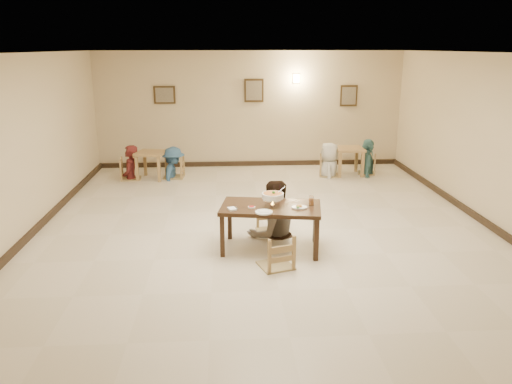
{
  "coord_description": "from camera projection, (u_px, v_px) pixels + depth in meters",
  "views": [
    {
      "loc": [
        -0.68,
        -8.14,
        3.09
      ],
      "look_at": [
        -0.18,
        -0.3,
        0.8
      ],
      "focal_mm": 35.0,
      "sensor_mm": 36.0,
      "label": 1
    }
  ],
  "objects": [
    {
      "name": "curry_warmer",
      "position": [
        273.0,
        196.0,
        7.63
      ],
      "size": [
        0.38,
        0.34,
        0.3
      ],
      "color": "silver",
      "rests_on": "main_table"
    },
    {
      "name": "bg_diner_d",
      "position": [
        369.0,
        139.0,
        12.39
      ],
      "size": [
        0.65,
        1.1,
        1.76
      ],
      "primitive_type": "imported",
      "rotation": [
        0.0,
        0.0,
        1.35
      ],
      "color": "teal",
      "rests_on": "floor"
    },
    {
      "name": "fried_plate",
      "position": [
        299.0,
        207.0,
        7.62
      ],
      "size": [
        0.24,
        0.24,
        0.05
      ],
      "color": "white",
      "rests_on": "main_table"
    },
    {
      "name": "chili_dish",
      "position": [
        252.0,
        207.0,
        7.63
      ],
      "size": [
        0.11,
        0.11,
        0.02
      ],
      "color": "white",
      "rests_on": "main_table"
    },
    {
      "name": "baseboard_left",
      "position": [
        32.0,
        233.0,
        8.44
      ],
      "size": [
        0.06,
        10.0,
        0.12
      ],
      "primitive_type": "cube",
      "color": "black",
      "rests_on": "floor"
    },
    {
      "name": "main_table",
      "position": [
        271.0,
        211.0,
        7.75
      ],
      "size": [
        1.66,
        1.1,
        0.72
      ],
      "rotation": [
        0.0,
        0.0,
        -0.16
      ],
      "color": "#341F10",
      "rests_on": "floor"
    },
    {
      "name": "wall_right",
      "position": [
        498.0,
        143.0,
        8.53
      ],
      "size": [
        0.0,
        10.0,
        10.0
      ],
      "primitive_type": "plane",
      "rotation": [
        1.57,
        0.0,
        -1.57
      ],
      "color": "beige",
      "rests_on": "floor"
    },
    {
      "name": "baseboard_back",
      "position": [
        250.0,
        163.0,
        13.45
      ],
      "size": [
        8.0,
        0.06,
        0.12
      ],
      "primitive_type": "cube",
      "color": "black",
      "rests_on": "floor"
    },
    {
      "name": "picture_c",
      "position": [
        349.0,
        96.0,
        13.09
      ],
      "size": [
        0.45,
        0.04,
        0.55
      ],
      "color": "#342512",
      "rests_on": "wall_back"
    },
    {
      "name": "picture_b",
      "position": [
        254.0,
        90.0,
        12.9
      ],
      "size": [
        0.5,
        0.04,
        0.6
      ],
      "color": "#342512",
      "rests_on": "wall_back"
    },
    {
      "name": "main_diner",
      "position": [
        273.0,
        181.0,
        8.3
      ],
      "size": [
        1.11,
        0.98,
        1.9
      ],
      "primitive_type": "imported",
      "rotation": [
        0.0,
        0.0,
        3.48
      ],
      "color": "gray",
      "rests_on": "floor"
    },
    {
      "name": "bg_chair_rr",
      "position": [
        367.0,
        156.0,
        12.51
      ],
      "size": [
        0.42,
        0.42,
        0.9
      ],
      "rotation": [
        0.0,
        0.0,
        -1.87
      ],
      "color": "tan",
      "rests_on": "floor"
    },
    {
      "name": "floor",
      "position": [
        265.0,
        231.0,
        8.71
      ],
      "size": [
        10.0,
        10.0,
        0.0
      ],
      "primitive_type": "plane",
      "color": "beige",
      "rests_on": "ground"
    },
    {
      "name": "bg_diner_a",
      "position": [
        129.0,
        145.0,
        11.87
      ],
      "size": [
        0.43,
        0.63,
        1.66
      ],
      "primitive_type": "imported",
      "rotation": [
        0.0,
        0.0,
        4.66
      ],
      "color": "#54191A",
      "rests_on": "floor"
    },
    {
      "name": "drink_glass",
      "position": [
        311.0,
        201.0,
        7.74
      ],
      "size": [
        0.08,
        0.08,
        0.15
      ],
      "color": "white",
      "rests_on": "main_table"
    },
    {
      "name": "bg_table_right",
      "position": [
        349.0,
        153.0,
        12.38
      ],
      "size": [
        0.7,
        0.7,
        0.69
      ],
      "rotation": [
        0.0,
        0.0,
        0.02
      ],
      "color": "#A88350",
      "rests_on": "floor"
    },
    {
      "name": "rice_plate_near",
      "position": [
        264.0,
        212.0,
        7.4
      ],
      "size": [
        0.26,
        0.26,
        0.06
      ],
      "color": "white",
      "rests_on": "main_table"
    },
    {
      "name": "chair_far",
      "position": [
        271.0,
        206.0,
        8.51
      ],
      "size": [
        0.45,
        0.45,
        0.97
      ],
      "rotation": [
        0.0,
        0.0,
        0.09
      ],
      "color": "tan",
      "rests_on": "floor"
    },
    {
      "name": "chair_near",
      "position": [
        276.0,
        235.0,
        7.17
      ],
      "size": [
        0.46,
        0.46,
        0.98
      ],
      "rotation": [
        0.0,
        0.0,
        3.45
      ],
      "color": "tan",
      "rests_on": "floor"
    },
    {
      "name": "bg_diner_c",
      "position": [
        330.0,
        143.0,
        12.2
      ],
      "size": [
        0.64,
        0.88,
        1.66
      ],
      "primitive_type": "imported",
      "rotation": [
        0.0,
        0.0,
        4.57
      ],
      "color": "silver",
      "rests_on": "floor"
    },
    {
      "name": "bg_chair_ll",
      "position": [
        130.0,
        159.0,
        11.96
      ],
      "size": [
        0.46,
        0.46,
        0.99
      ],
      "rotation": [
        0.0,
        0.0,
        1.68
      ],
      "color": "tan",
      "rests_on": "floor"
    },
    {
      "name": "baseboard_right",
      "position": [
        486.0,
        223.0,
        8.93
      ],
      "size": [
        0.06,
        10.0,
        0.12
      ],
      "primitive_type": "cube",
      "color": "black",
      "rests_on": "floor"
    },
    {
      "name": "wall_left",
      "position": [
        19.0,
        149.0,
        8.04
      ],
      "size": [
        0.0,
        10.0,
        10.0
      ],
      "primitive_type": "plane",
      "rotation": [
        1.57,
        0.0,
        1.57
      ],
      "color": "beige",
      "rests_on": "floor"
    },
    {
      "name": "wall_front",
      "position": [
        325.0,
        283.0,
        3.49
      ],
      "size": [
        10.0,
        0.0,
        10.0
      ],
      "primitive_type": "plane",
      "rotation": [
        -1.57,
        0.0,
        0.0
      ],
      "color": "beige",
      "rests_on": "floor"
    },
    {
      "name": "napkin_cutlery",
      "position": [
        232.0,
        209.0,
        7.54
      ],
      "size": [
        0.17,
        0.23,
        0.03
      ],
      "color": "white",
      "rests_on": "main_table"
    },
    {
      "name": "bg_diner_b",
      "position": [
        173.0,
        147.0,
        12.03
      ],
      "size": [
        0.67,
        1.04,
        1.53
      ],
      "primitive_type": "imported",
      "rotation": [
        0.0,
        0.0,
        1.46
      ],
      "color": "teal",
      "rests_on": "floor"
    },
    {
      "name": "picture_a",
      "position": [
        165.0,
        95.0,
        12.78
      ],
      "size": [
        0.55,
        0.04,
        0.45
      ],
      "color": "#342512",
      "rests_on": "wall_back"
    },
    {
      "name": "wall_back",
      "position": [
        250.0,
        110.0,
        13.07
      ],
      "size": [
        10.0,
        0.0,
        10.0
      ],
      "primitive_type": "plane",
      "rotation": [
        1.57,
        0.0,
        0.0
      ],
      "color": "beige",
      "rests_on": "floor"
    },
    {
      "name": "ceiling",
      "position": [
        266.0,
        53.0,
        7.86
      ],
      "size": [
        10.0,
        10.0,
        0.0
      ],
      "primitive_type": "plane",
      "color": "white",
      "rests_on": "wall_back"
    },
    {
      "name": "bg_table_left",
      "position": [
        151.0,
        157.0,
        12.0
      ],
      "size": [
        0.79,
        0.79,
        0.67
      ],
      "rotation": [
        0.0,
        0.0,
        -0.21
      ],
      "color": "#A88350",
      "rests_on": "floor"
    },
    {
      "name": "bg_chair_lr",
      "position": [
        173.0,
        157.0,
        12.1
      ],
      "size": [
        0.48,
        0.48,
        1.03
      ],
      "rotation": [
        0.0,
        0.0,
        -1.65
      ],
      "color": "tan",
      "rests_on": "floor"
    },
    {
      "name": "rice_plate_far",
      "position": [
        272.0,
        200.0,
        8.0
      ],
      "size": [
        0.29,
        0.29,
        0.07
      ],
      "color": "white",
      "rests_on": "main_table"
    },
    {
      "name": "wall_sconce",
      "position": [
        296.0,
        78.0,
        12.88
      ],
      "size": [
        0.16,
        0.05,
        0.22
      ],
      "primitive_type": "cube",
      "color": "#FFD88C",
      "rests_on": "wall_back"
    },
    {
      "name": "bg_chair_rl",
      "position": [
        329.0,
        157.0,
        12.29
      ],
      "size": [
        0.45,
        0.45,
        0.97
      ],
      "rotation": [
        0.0,
        0.0,
        1.39
      ],
      "color": "tan",
      "rests_on": "floor"
    }
  ]
}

